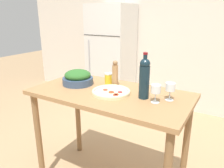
{
  "coord_description": "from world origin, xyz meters",
  "views": [
    {
      "loc": [
        0.9,
        -1.49,
        1.59
      ],
      "look_at": [
        0.0,
        0.04,
        1.02
      ],
      "focal_mm": 35.0,
      "sensor_mm": 36.0,
      "label": 1
    }
  ],
  "objects_px": {
    "pepper_mill": "(115,74)",
    "wine_glass_near": "(156,90)",
    "wine_glass_far": "(170,88)",
    "salad_bowl": "(78,78)",
    "homemade_pizza": "(111,92)",
    "salt_canister": "(108,78)",
    "refrigerator": "(111,56)",
    "wine_bottle": "(144,77)"
  },
  "relations": [
    {
      "from": "wine_bottle",
      "to": "homemade_pizza",
      "type": "height_order",
      "value": "wine_bottle"
    },
    {
      "from": "refrigerator",
      "to": "salt_canister",
      "type": "xyz_separation_m",
      "value": [
        0.94,
        -1.63,
        0.14
      ]
    },
    {
      "from": "wine_bottle",
      "to": "wine_glass_near",
      "type": "distance_m",
      "value": 0.14
    },
    {
      "from": "wine_glass_near",
      "to": "salad_bowl",
      "type": "height_order",
      "value": "salad_bowl"
    },
    {
      "from": "refrigerator",
      "to": "salt_canister",
      "type": "height_order",
      "value": "refrigerator"
    },
    {
      "from": "refrigerator",
      "to": "wine_bottle",
      "type": "xyz_separation_m",
      "value": [
        1.37,
        -1.8,
        0.25
      ]
    },
    {
      "from": "wine_bottle",
      "to": "wine_glass_near",
      "type": "height_order",
      "value": "wine_bottle"
    },
    {
      "from": "homemade_pizza",
      "to": "salad_bowl",
      "type": "bearing_deg",
      "value": 171.36
    },
    {
      "from": "refrigerator",
      "to": "wine_glass_near",
      "type": "xyz_separation_m",
      "value": [
        1.48,
        -1.84,
        0.18
      ]
    },
    {
      "from": "homemade_pizza",
      "to": "wine_bottle",
      "type": "bearing_deg",
      "value": 9.33
    },
    {
      "from": "wine_bottle",
      "to": "refrigerator",
      "type": "bearing_deg",
      "value": 127.22
    },
    {
      "from": "wine_glass_far",
      "to": "pepper_mill",
      "type": "height_order",
      "value": "pepper_mill"
    },
    {
      "from": "homemade_pizza",
      "to": "pepper_mill",
      "type": "bearing_deg",
      "value": 110.54
    },
    {
      "from": "wine_glass_near",
      "to": "wine_glass_far",
      "type": "xyz_separation_m",
      "value": [
        0.08,
        0.1,
        0.0
      ]
    },
    {
      "from": "refrigerator",
      "to": "wine_glass_far",
      "type": "bearing_deg",
      "value": -48.24
    },
    {
      "from": "wine_glass_far",
      "to": "homemade_pizza",
      "type": "xyz_separation_m",
      "value": [
        -0.46,
        -0.1,
        -0.08
      ]
    },
    {
      "from": "pepper_mill",
      "to": "salt_canister",
      "type": "height_order",
      "value": "pepper_mill"
    },
    {
      "from": "wine_glass_near",
      "to": "homemade_pizza",
      "type": "bearing_deg",
      "value": -179.61
    },
    {
      "from": "refrigerator",
      "to": "pepper_mill",
      "type": "height_order",
      "value": "refrigerator"
    },
    {
      "from": "wine_glass_far",
      "to": "pepper_mill",
      "type": "distance_m",
      "value": 0.54
    },
    {
      "from": "salad_bowl",
      "to": "salt_canister",
      "type": "xyz_separation_m",
      "value": [
        0.24,
        0.15,
        -0.01
      ]
    },
    {
      "from": "homemade_pizza",
      "to": "wine_glass_far",
      "type": "bearing_deg",
      "value": 12.52
    },
    {
      "from": "refrigerator",
      "to": "wine_glass_near",
      "type": "relative_size",
      "value": 12.66
    },
    {
      "from": "pepper_mill",
      "to": "wine_glass_near",
      "type": "bearing_deg",
      "value": -22.54
    },
    {
      "from": "homemade_pizza",
      "to": "salt_canister",
      "type": "relative_size",
      "value": 3.06
    },
    {
      "from": "salad_bowl",
      "to": "wine_glass_near",
      "type": "bearing_deg",
      "value": -4.26
    },
    {
      "from": "wine_bottle",
      "to": "salt_canister",
      "type": "height_order",
      "value": "wine_bottle"
    },
    {
      "from": "pepper_mill",
      "to": "homemade_pizza",
      "type": "height_order",
      "value": "pepper_mill"
    },
    {
      "from": "wine_glass_far",
      "to": "salad_bowl",
      "type": "height_order",
      "value": "salad_bowl"
    },
    {
      "from": "refrigerator",
      "to": "wine_glass_far",
      "type": "height_order",
      "value": "refrigerator"
    },
    {
      "from": "wine_glass_far",
      "to": "pepper_mill",
      "type": "relative_size",
      "value": 0.58
    },
    {
      "from": "wine_bottle",
      "to": "salad_bowl",
      "type": "height_order",
      "value": "wine_bottle"
    },
    {
      "from": "wine_bottle",
      "to": "salt_canister",
      "type": "distance_m",
      "value": 0.48
    },
    {
      "from": "refrigerator",
      "to": "wine_bottle",
      "type": "bearing_deg",
      "value": -52.78
    },
    {
      "from": "wine_glass_far",
      "to": "homemade_pizza",
      "type": "height_order",
      "value": "wine_glass_far"
    },
    {
      "from": "wine_glass_far",
      "to": "wine_glass_near",
      "type": "bearing_deg",
      "value": -128.24
    },
    {
      "from": "salad_bowl",
      "to": "salt_canister",
      "type": "bearing_deg",
      "value": 32.96
    },
    {
      "from": "salt_canister",
      "to": "homemade_pizza",
      "type": "bearing_deg",
      "value": -53.46
    },
    {
      "from": "wine_glass_far",
      "to": "salt_canister",
      "type": "relative_size",
      "value": 1.33
    },
    {
      "from": "salad_bowl",
      "to": "homemade_pizza",
      "type": "relative_size",
      "value": 0.89
    },
    {
      "from": "wine_bottle",
      "to": "salt_canister",
      "type": "relative_size",
      "value": 3.45
    },
    {
      "from": "salad_bowl",
      "to": "salt_canister",
      "type": "distance_m",
      "value": 0.28
    }
  ]
}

